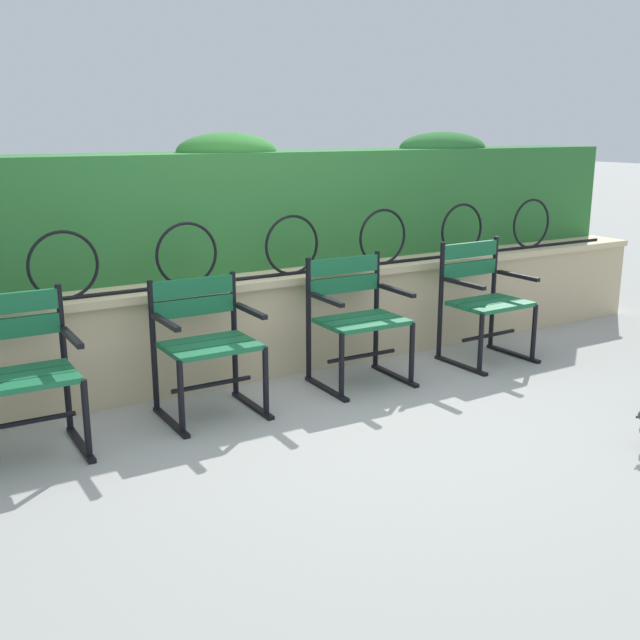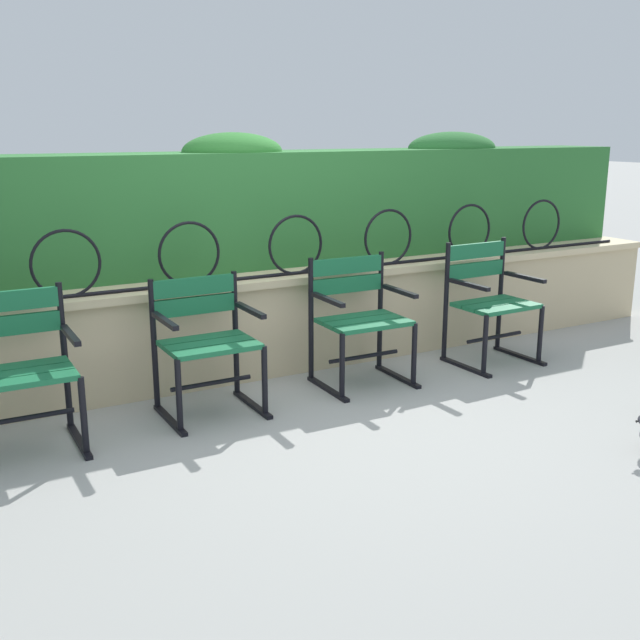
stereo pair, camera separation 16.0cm
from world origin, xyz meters
name	(u,v)px [view 2 (the right image)]	position (x,y,z in m)	size (l,w,h in m)	color
ground_plane	(328,410)	(0.00, 0.00, 0.00)	(60.00, 60.00, 0.00)	#9E9E99
stone_wall	(266,323)	(0.00, 0.89, 0.35)	(7.26, 0.41, 0.70)	#C6B289
iron_arch_fence	(248,252)	(-0.16, 0.81, 0.88)	(6.72, 0.02, 0.42)	black
hedge_row	(237,204)	(0.00, 1.36, 1.15)	(7.12, 0.60, 0.97)	#2D7033
park_chair_leftmost	(12,367)	(-1.75, 0.31, 0.47)	(0.64, 0.53, 0.86)	#19663D
park_chair_centre_left	(205,340)	(-0.65, 0.36, 0.45)	(0.58, 0.52, 0.82)	#19663D
park_chair_centre_right	(358,316)	(0.45, 0.37, 0.46)	(0.60, 0.53, 0.86)	#19663D
park_chair_rightmost	(489,299)	(1.54, 0.32, 0.47)	(0.60, 0.54, 0.89)	#19663D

